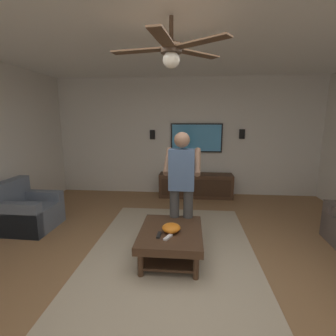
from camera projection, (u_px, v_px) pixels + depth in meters
name	position (u px, v px, depth m)	size (l,w,h in m)	color
ground_plane	(179.00, 283.00, 2.79)	(8.35, 8.35, 0.00)	olive
wall_back_tv	(186.00, 137.00, 5.96)	(0.10, 6.42, 2.77)	silver
ceiling_slab	(182.00, 6.00, 2.23)	(7.16, 6.42, 0.10)	white
area_rug	(172.00, 250.00, 3.49)	(3.15, 2.26, 0.01)	tan
armchair	(27.00, 212.00, 4.14)	(0.82, 0.83, 0.82)	slate
coffee_table	(171.00, 238.00, 3.23)	(1.00, 0.80, 0.40)	#422B1C
media_console	(196.00, 185.00, 5.83)	(0.45, 1.70, 0.55)	#422B1C
tv	(196.00, 138.00, 5.85)	(0.05, 1.21, 0.68)	black
person_standing	(182.00, 181.00, 3.56)	(0.54, 0.55, 1.64)	#3F3F3F
bowl	(171.00, 228.00, 3.15)	(0.24, 0.24, 0.11)	orange
remote_white	(168.00, 237.00, 2.99)	(0.15, 0.04, 0.02)	white
remote_black	(159.00, 235.00, 3.05)	(0.15, 0.04, 0.02)	black
vase_round	(188.00, 170.00, 5.73)	(0.22, 0.22, 0.22)	gold
wall_speaker_left	(242.00, 134.00, 5.76)	(0.06, 0.12, 0.22)	black
wall_speaker_right	(152.00, 135.00, 5.95)	(0.06, 0.12, 0.22)	black
ceiling_fan	(172.00, 52.00, 2.34)	(1.21, 1.13, 0.46)	#4C3828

